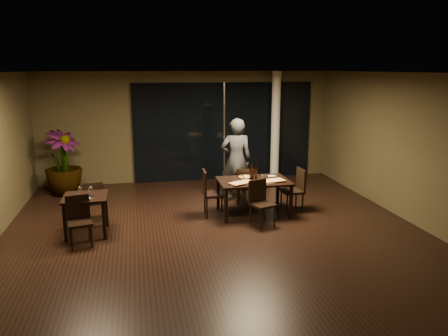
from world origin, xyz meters
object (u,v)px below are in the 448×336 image
chair_side_near (79,218)px  potted_plant (63,163)px  chair_main_far (246,184)px  chair_main_left (210,191)px  bottle_c (252,172)px  main_table (254,184)px  bottle_a (251,173)px  chair_side_far (93,199)px  bottle_b (256,174)px  chair_main_near (260,200)px  chair_main_right (296,187)px  side_table (86,202)px  diner (236,160)px

chair_side_near → potted_plant: potted_plant is taller
chair_main_far → chair_main_left: (-0.92, -0.58, 0.07)m
chair_side_near → bottle_c: bottle_c is taller
chair_side_near → bottle_c: bearing=5.1°
main_table → chair_main_left: (-0.93, 0.07, -0.12)m
bottle_a → bottle_c: bearing=59.4°
main_table → bottle_a: (-0.05, 0.03, 0.24)m
chair_side_far → chair_side_near: size_ratio=0.97×
chair_main_left → bottle_b: size_ratio=3.64×
chair_main_left → chair_side_far: 2.40m
chair_main_near → chair_side_far: chair_main_near is taller
chair_main_far → chair_side_near: 3.83m
bottle_c → chair_main_far: bearing=89.8°
chair_side_far → bottle_c: size_ratio=2.76×
chair_main_left → bottle_b: (0.99, -0.04, 0.33)m
chair_main_right → chair_side_near: 4.56m
side_table → chair_side_near: bearing=-98.6°
bottle_b → chair_main_left: bearing=177.8°
chair_main_far → chair_main_near: (-0.03, -1.29, 0.02)m
side_table → chair_main_near: (3.37, -0.14, -0.12)m
chair_main_left → bottle_b: bottle_b is taller
side_table → chair_main_far: 3.58m
bottle_a → chair_main_near: bearing=-88.8°
chair_side_near → bottle_a: bottle_a is taller
side_table → bottle_c: 3.45m
bottle_c → chair_main_right: bearing=-3.5°
diner → chair_main_left: bearing=59.7°
chair_main_left → bottle_c: bottle_c is taller
chair_main_right → side_table: bearing=-85.2°
bottle_a → bottle_c: bottle_a is taller
chair_main_right → chair_side_near: (-4.44, -1.01, -0.03)m
chair_main_far → chair_side_near: (-3.46, -1.63, 0.01)m
main_table → chair_main_right: size_ratio=1.59×
diner → potted_plant: diner is taller
main_table → bottle_a: size_ratio=4.64×
chair_side_far → bottle_b: bearing=171.4°
potted_plant → bottle_c: size_ratio=5.15×
bottle_b → bottle_c: bearing=138.4°
chair_side_near → chair_main_far: bearing=13.0°
potted_plant → chair_main_far: bearing=-22.7°
bottle_a → bottle_c: size_ratio=1.04×
chair_main_near → bottle_b: (0.09, 0.67, 0.38)m
diner → chair_main_right: bearing=144.7°
chair_main_far → bottle_c: bearing=107.5°
chair_main_near → chair_main_right: 1.21m
bottle_a → diner: bearing=94.6°
chair_side_near → chair_main_near: bearing=-6.6°
chair_main_right → chair_side_far: size_ratio=1.10×
bottle_b → chair_side_far: bearing=177.8°
chair_side_far → chair_main_right: bearing=171.9°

